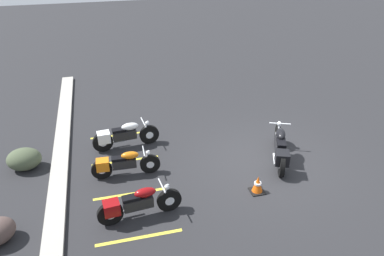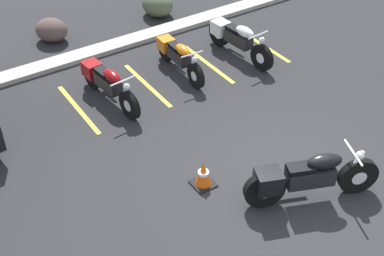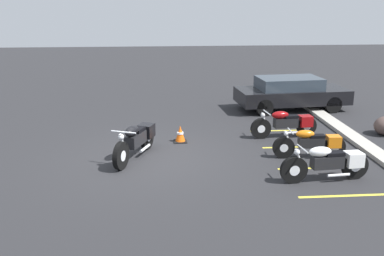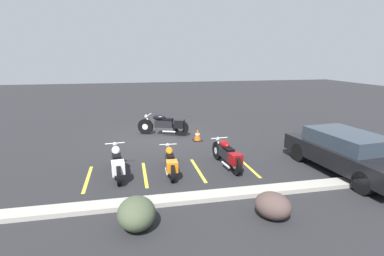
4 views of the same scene
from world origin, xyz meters
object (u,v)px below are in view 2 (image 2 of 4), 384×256
parked_bike_1 (178,55)px  landscape_rock_1 (51,30)px  parked_bike_2 (237,38)px  motorcycle_black_featured (306,177)px  landscape_rock_0 (157,4)px  parked_bike_0 (107,82)px  traffic_cone (203,175)px

parked_bike_1 → landscape_rock_1: bearing=-145.9°
parked_bike_1 → parked_bike_2: bearing=86.5°
motorcycle_black_featured → landscape_rock_1: 8.10m
parked_bike_2 → landscape_rock_0: (-0.49, 3.04, -0.13)m
parked_bike_0 → parked_bike_2: parked_bike_2 is taller
parked_bike_0 → parked_bike_1: bearing=89.0°
landscape_rock_0 → traffic_cone: bearing=-113.8°
motorcycle_black_featured → traffic_cone: (-1.26, 1.28, -0.28)m
parked_bike_1 → parked_bike_0: bearing=-83.0°
traffic_cone → parked_bike_1: bearing=64.3°
landscape_rock_0 → parked_bike_1: bearing=-111.5°
motorcycle_black_featured → traffic_cone: motorcycle_black_featured is taller
landscape_rock_1 → traffic_cone: landscape_rock_1 is taller
parked_bike_2 → traffic_cone: (-3.34, -3.41, -0.23)m
parked_bike_0 → landscape_rock_0: parked_bike_0 is taller
motorcycle_black_featured → traffic_cone: size_ratio=4.53×
parked_bike_0 → landscape_rock_1: size_ratio=2.51×
parked_bike_1 → traffic_cone: parked_bike_1 is taller
motorcycle_black_featured → parked_bike_1: size_ratio=1.14×
motorcycle_black_featured → parked_bike_2: (2.08, 4.69, -0.05)m
traffic_cone → landscape_rock_0: bearing=66.2°
parked_bike_0 → parked_bike_1: 1.95m
parked_bike_2 → parked_bike_0: bearing=-95.0°
parked_bike_1 → motorcycle_black_featured: bearing=-3.1°
parked_bike_1 → parked_bike_2: parked_bike_2 is taller
parked_bike_1 → parked_bike_2: 1.63m
landscape_rock_0 → parked_bike_2: bearing=-80.8°
parked_bike_2 → traffic_cone: 4.78m
parked_bike_1 → traffic_cone: 3.97m
landscape_rock_0 → landscape_rock_1: bearing=175.6°
parked_bike_1 → landscape_rock_1: (-1.93, 3.11, -0.12)m
motorcycle_black_featured → landscape_rock_1: size_ratio=2.68×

